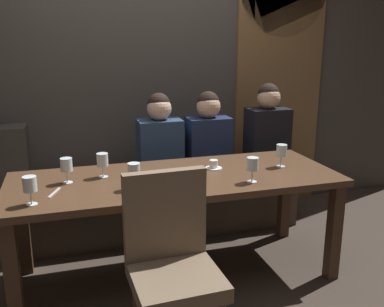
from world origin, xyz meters
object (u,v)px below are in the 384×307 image
wine_glass_center_front (134,171)px  wine_glass_far_left (102,161)px  chair_near_side (171,255)px  diner_bearded (208,139)px  diner_redhead (160,142)px  diner_far_end (267,132)px  wine_glass_center_back (30,185)px  banquette_bench (156,209)px  fork_on_table (54,193)px  wine_glass_near_left (253,165)px  wine_glass_near_right (66,166)px  wine_glass_end_right (282,151)px  espresso_cup (214,165)px  dining_table (176,188)px

wine_glass_center_front → wine_glass_far_left: (-0.16, 0.29, -0.00)m
chair_near_side → diner_bearded: 1.59m
diner_redhead → wine_glass_far_left: 0.79m
diner_far_end → wine_glass_center_back: bearing=-153.3°
diner_bearded → wine_glass_far_left: size_ratio=4.68×
banquette_bench → fork_on_table: size_ratio=14.71×
diner_far_end → wine_glass_center_back: (-1.92, -0.97, 0.02)m
diner_far_end → wine_glass_near_left: 1.12m
diner_bearded → wine_glass_near_right: size_ratio=4.68×
diner_redhead → diner_far_end: bearing=-0.6°
banquette_bench → wine_glass_near_left: wine_glass_near_left is taller
diner_redhead → fork_on_table: 1.17m
fork_on_table → chair_near_side: bearing=-26.1°
wine_glass_near_left → wine_glass_center_back: same height
wine_glass_near_left → diner_bearded: bearing=88.5°
fork_on_table → diner_redhead: bearing=65.8°
chair_near_side → fork_on_table: size_ratio=5.76×
diner_bearded → wine_glass_near_left: diner_bearded is taller
diner_redhead → wine_glass_end_right: bearing=-44.1°
banquette_bench → wine_glass_center_front: wine_glass_center_front is taller
wine_glass_center_front → espresso_cup: (0.61, 0.26, -0.09)m
banquette_bench → diner_far_end: diner_far_end is taller
chair_near_side → diner_redhead: diner_redhead is taller
dining_table → diner_far_end: diner_far_end is taller
diner_bearded → espresso_cup: diner_bearded is taller
diner_far_end → wine_glass_near_right: size_ratio=4.99×
wine_glass_end_right → fork_on_table: size_ratio=0.96×
diner_far_end → wine_glass_center_front: diner_far_end is taller
diner_bearded → wine_glass_center_front: bearing=-131.9°
wine_glass_center_back → diner_redhead: bearing=45.8°
wine_glass_far_left → espresso_cup: (0.77, -0.03, -0.09)m
espresso_cup → fork_on_table: 1.10m
diner_far_end → wine_glass_center_back: size_ratio=4.99×
dining_table → chair_near_side: bearing=-106.6°
wine_glass_near_left → fork_on_table: 1.24m
wine_glass_far_left → wine_glass_end_right: bearing=-5.6°
fork_on_table → wine_glass_center_front: bearing=13.9°
espresso_cup → fork_on_table: size_ratio=0.71×
fork_on_table → dining_table: bearing=29.0°
fork_on_table → wine_glass_center_back: bearing=-106.2°
wine_glass_near_right → fork_on_table: wine_glass_near_right is taller
wine_glass_near_left → wine_glass_center_back: (-1.34, -0.01, -0.00)m
espresso_cup → banquette_bench: bearing=116.3°
diner_redhead → dining_table: bearing=-93.9°
diner_redhead → wine_glass_near_left: 1.05m
chair_near_side → diner_bearded: (0.68, 1.41, 0.25)m
chair_near_side → wine_glass_near_left: (0.65, 0.46, 0.30)m
chair_near_side → espresso_cup: chair_near_side is taller
diner_bearded → wine_glass_near_left: bearing=-91.5°
diner_redhead → wine_glass_near_right: bearing=-139.4°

